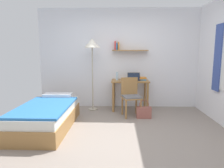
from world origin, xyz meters
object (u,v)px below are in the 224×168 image
object	(u,v)px
standing_lamp	(92,47)
handbag	(144,112)
desk_chair	(131,95)
desk	(130,86)
water_bottle	(117,76)
laptop	(134,78)
book_stack	(143,79)
bed	(47,116)

from	to	relation	value
standing_lamp	handbag	distance (m)	2.01
desk_chair	standing_lamp	bearing A→B (deg)	154.01
desk	water_bottle	size ratio (longest dim) A/B	4.49
desk	laptop	world-z (taller)	laptop
desk_chair	water_bottle	world-z (taller)	water_bottle
standing_lamp	book_stack	bearing A→B (deg)	5.06
handbag	book_stack	bearing A→B (deg)	86.44
water_bottle	book_stack	world-z (taller)	water_bottle
desk	bed	bearing A→B (deg)	-140.83
book_stack	handbag	bearing A→B (deg)	-93.56
desk	desk_chair	size ratio (longest dim) A/B	1.06
standing_lamp	book_stack	world-z (taller)	standing_lamp
bed	standing_lamp	distance (m)	2.01
standing_lamp	handbag	world-z (taller)	standing_lamp
desk_chair	bed	bearing A→B (deg)	-152.98
bed	book_stack	world-z (taller)	book_stack
bed	book_stack	bearing A→B (deg)	35.42
bed	desk_chair	xyz separation A→B (m)	(1.67, 0.85, 0.25)
bed	desk	world-z (taller)	desk
water_bottle	bed	bearing A→B (deg)	-134.76
bed	handbag	distance (m)	2.06
bed	handbag	xyz separation A→B (m)	(1.95, 0.66, -0.10)
laptop	book_stack	bearing A→B (deg)	13.05
desk	book_stack	distance (m)	0.38
desk	desk_chair	bearing A→B (deg)	-90.72
desk	handbag	distance (m)	0.89
laptop	handbag	xyz separation A→B (m)	(0.19, -0.71, -0.67)
desk_chair	water_bottle	xyz separation A→B (m)	(-0.32, 0.50, 0.38)
bed	handbag	bearing A→B (deg)	18.60
bed	desk_chair	size ratio (longest dim) A/B	2.08
book_stack	handbag	world-z (taller)	book_stack
book_stack	bed	bearing A→B (deg)	-144.58
desk	book_stack	bearing A→B (deg)	10.54
water_bottle	desk_chair	bearing A→B (deg)	-57.31
standing_lamp	desk_chair	bearing A→B (deg)	-25.99
bed	desk	distance (m)	2.19
desk	handbag	world-z (taller)	desk
desk_chair	standing_lamp	size ratio (longest dim) A/B	0.49
book_stack	standing_lamp	bearing A→B (deg)	-174.94
desk	desk_chair	xyz separation A→B (m)	(-0.01, -0.51, -0.12)
desk_chair	handbag	bearing A→B (deg)	-33.77
desk	handbag	bearing A→B (deg)	-68.25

